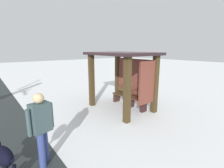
# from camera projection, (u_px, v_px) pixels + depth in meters

# --- Properties ---
(ground_plane) EXTENTS (60.00, 60.00, 0.00)m
(ground_plane) POSITION_uv_depth(u_px,v_px,m) (121.00, 108.00, 6.94)
(ground_plane) COLOR white
(bus_shelter) EXTENTS (2.70, 1.98, 2.34)m
(bus_shelter) POSITION_uv_depth(u_px,v_px,m) (126.00, 69.00, 6.62)
(bus_shelter) COLOR #3A2C17
(bus_shelter) RESTS_ON ground
(bench_left_inside) EXTENTS (0.88, 0.37, 0.72)m
(bench_left_inside) POSITION_uv_depth(u_px,v_px,m) (122.00, 97.00, 7.53)
(bench_left_inside) COLOR #4B351D
(bench_left_inside) RESTS_ON ground
(bench_center_inside) EXTENTS (0.88, 0.35, 0.74)m
(bench_center_inside) POSITION_uv_depth(u_px,v_px,m) (138.00, 102.00, 6.78)
(bench_center_inside) COLOR #562D20
(bench_center_inside) RESTS_ON ground
(person_walking) EXTENTS (0.37, 0.58, 1.61)m
(person_walking) POSITION_uv_depth(u_px,v_px,m) (41.00, 125.00, 3.40)
(person_walking) COLOR #374B4E
(person_walking) RESTS_ON ground
(dog) EXTENTS (1.03, 0.46, 0.65)m
(dog) POSITION_uv_depth(u_px,v_px,m) (1.00, 155.00, 3.20)
(dog) COLOR black
(dog) RESTS_ON ground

